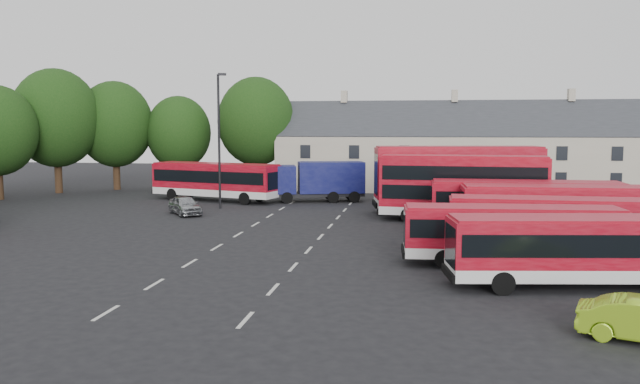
% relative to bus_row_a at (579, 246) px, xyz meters
% --- Properties ---
extents(ground, '(140.00, 140.00, 0.00)m').
position_rel_bus_row_a_xyz_m(ground, '(-16.97, 7.91, -1.73)').
color(ground, black).
rests_on(ground, ground).
extents(lane_markings, '(5.15, 33.80, 0.01)m').
position_rel_bus_row_a_xyz_m(lane_markings, '(-14.47, 9.91, -1.73)').
color(lane_markings, beige).
rests_on(lane_markings, ground).
extents(treeline, '(29.92, 32.59, 12.01)m').
position_rel_bus_row_a_xyz_m(treeline, '(-37.71, 27.28, 4.95)').
color(treeline, black).
rests_on(treeline, ground).
extents(terrace_houses, '(35.70, 7.13, 10.06)m').
position_rel_bus_row_a_xyz_m(terrace_houses, '(-2.97, 37.91, 2.13)').
color(terrace_houses, beige).
rests_on(terrace_houses, ground).
extents(bus_row_a, '(10.43, 3.81, 2.88)m').
position_rel_bus_row_a_xyz_m(bus_row_a, '(0.00, 0.00, 0.00)').
color(bus_row_a, silver).
rests_on(bus_row_a, ground).
extents(bus_row_b, '(9.95, 2.86, 2.78)m').
position_rel_bus_row_a_xyz_m(bus_row_b, '(-2.04, 3.84, -0.06)').
color(bus_row_b, silver).
rests_on(bus_row_b, ground).
extents(bus_row_c, '(10.18, 2.60, 2.86)m').
position_rel_bus_row_a_xyz_m(bus_row_c, '(0.33, 6.94, -0.01)').
color(bus_row_c, silver).
rests_on(bus_row_c, ground).
extents(bus_row_d, '(11.27, 2.94, 3.16)m').
position_rel_bus_row_a_xyz_m(bus_row_d, '(1.74, 10.61, 0.17)').
color(bus_row_d, silver).
rests_on(bus_row_d, ground).
extents(bus_row_e, '(11.24, 2.69, 3.17)m').
position_rel_bus_row_a_xyz_m(bus_row_e, '(0.08, 13.21, 0.17)').
color(bus_row_e, silver).
rests_on(bus_row_e, ground).
extents(bus_dd_south, '(11.16, 3.28, 4.52)m').
position_rel_bus_row_a_xyz_m(bus_dd_south, '(-3.41, 17.16, 0.84)').
color(bus_dd_south, silver).
rests_on(bus_dd_south, ground).
extents(bus_dd_north, '(12.48, 4.82, 5.00)m').
position_rel_bus_row_a_xyz_m(bus_dd_north, '(-3.47, 21.38, 1.11)').
color(bus_dd_north, silver).
rests_on(bus_dd_north, ground).
extents(bus_north, '(11.92, 5.82, 3.29)m').
position_rel_bus_row_a_xyz_m(bus_north, '(-23.72, 25.91, 0.25)').
color(bus_north, silver).
rests_on(bus_north, ground).
extents(box_truck, '(8.20, 4.44, 3.43)m').
position_rel_bus_row_a_xyz_m(box_truck, '(-14.78, 27.01, 0.19)').
color(box_truck, black).
rests_on(box_truck, ground).
extents(silver_car, '(3.82, 4.23, 1.39)m').
position_rel_bus_row_a_xyz_m(silver_car, '(-23.28, 17.55, -1.04)').
color(silver_car, '#979A9E').
rests_on(silver_car, ground).
extents(lamppost, '(0.72, 0.49, 10.56)m').
position_rel_bus_row_a_xyz_m(lamppost, '(-21.77, 21.22, 3.90)').
color(lamppost, black).
rests_on(lamppost, ground).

